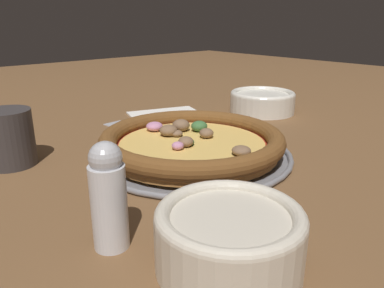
{
  "coord_description": "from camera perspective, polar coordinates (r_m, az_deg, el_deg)",
  "views": [
    {
      "loc": [
        -0.4,
        -0.44,
        0.22
      ],
      "look_at": [
        0.0,
        0.0,
        0.02
      ],
      "focal_mm": 35.0,
      "sensor_mm": 36.0,
      "label": 1
    }
  ],
  "objects": [
    {
      "name": "pepper_shaker",
      "position": [
        0.38,
        -12.62,
        -7.78
      ],
      "size": [
        0.04,
        0.04,
        0.11
      ],
      "color": "silver",
      "rests_on": "ground_plane"
    },
    {
      "name": "napkin",
      "position": [
        0.91,
        -4.19,
        4.73
      ],
      "size": [
        0.19,
        0.15,
        0.01
      ],
      "rotation": [
        0.0,
        0.0,
        -0.33
      ],
      "color": "white",
      "rests_on": "ground_plane"
    },
    {
      "name": "bowl_near",
      "position": [
        0.36,
        5.71,
        -13.76
      ],
      "size": [
        0.14,
        0.14,
        0.06
      ],
      "color": "beige",
      "rests_on": "ground_plane"
    },
    {
      "name": "pizza",
      "position": [
        0.63,
        -0.03,
        0.46
      ],
      "size": [
        0.31,
        0.31,
        0.04
      ],
      "color": "#A86B33",
      "rests_on": "pizza_tray"
    },
    {
      "name": "fork",
      "position": [
        0.88,
        -8.58,
        3.92
      ],
      "size": [
        0.19,
        0.03,
        0.0
      ],
      "rotation": [
        0.0,
        0.0,
        9.5
      ],
      "color": "#B7B7BC",
      "rests_on": "ground_plane"
    },
    {
      "name": "pizza_tray",
      "position": [
        0.63,
        0.0,
        -1.56
      ],
      "size": [
        0.34,
        0.34,
        0.01
      ],
      "color": "gray",
      "rests_on": "ground_plane"
    },
    {
      "name": "bowl_far",
      "position": [
        0.94,
        10.66,
        6.47
      ],
      "size": [
        0.16,
        0.16,
        0.05
      ],
      "color": "silver",
      "rests_on": "ground_plane"
    },
    {
      "name": "ground_plane",
      "position": [
        0.64,
        0.0,
        -1.92
      ],
      "size": [
        3.0,
        3.0,
        0.0
      ],
      "primitive_type": "plane",
      "color": "brown"
    },
    {
      "name": "drinking_cup",
      "position": [
        0.65,
        -26.17,
        0.83
      ],
      "size": [
        0.08,
        0.08,
        0.09
      ],
      "color": "#383333",
      "rests_on": "ground_plane"
    }
  ]
}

